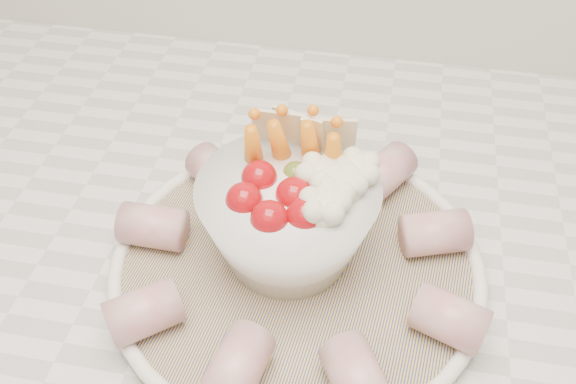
# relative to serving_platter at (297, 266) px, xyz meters

# --- Properties ---
(serving_platter) EXTENTS (0.34, 0.34, 0.02)m
(serving_platter) POSITION_rel_serving_platter_xyz_m (0.00, 0.00, 0.00)
(serving_platter) COLOR navy
(serving_platter) RESTS_ON kitchen_counter
(veggie_bowl) EXTENTS (0.15, 0.15, 0.12)m
(veggie_bowl) POSITION_rel_serving_platter_xyz_m (-0.01, 0.01, 0.05)
(veggie_bowl) COLOR white
(veggie_bowl) RESTS_ON serving_platter
(cured_meat_rolls) EXTENTS (0.31, 0.30, 0.04)m
(cured_meat_rolls) POSITION_rel_serving_platter_xyz_m (0.00, 0.00, 0.02)
(cured_meat_rolls) COLOR #AD4F5B
(cured_meat_rolls) RESTS_ON serving_platter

